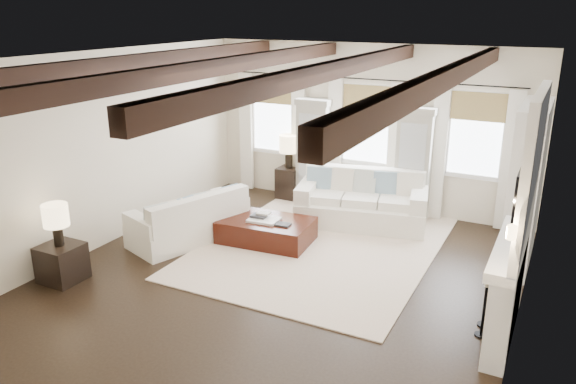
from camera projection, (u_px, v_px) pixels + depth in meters
The scene contains 16 objects.
ground at pixel (277, 281), 8.24m from camera, with size 7.50×7.50×0.00m, color black.
room_shell at pixel (351, 149), 8.08m from camera, with size 6.54×7.54×3.22m.
area_rug at pixel (321, 245), 9.45m from camera, with size 3.63×4.66×0.02m, color beige.
sofa_back at pixel (362, 203), 10.32m from camera, with size 2.50×1.53×1.00m.
sofa_left at pixel (191, 221), 9.57m from camera, with size 1.53×2.21×0.86m.
ottoman at pixel (266, 231), 9.57m from camera, with size 1.53×0.96×0.40m, color black.
tray at pixel (264, 220), 9.46m from camera, with size 0.50×0.38×0.04m, color white.
book_lower at pixel (259, 216), 9.52m from camera, with size 0.26×0.20×0.04m, color #262628.
book_upper at pixel (264, 213), 9.54m from camera, with size 0.22×0.17×0.03m, color beige.
book_loose at pixel (283, 225), 9.26m from camera, with size 0.24×0.18×0.03m, color #262628.
side_table_front at pixel (62, 263), 8.20m from camera, with size 0.56×0.56×0.56m, color black.
lamp_front at pixel (56, 218), 7.97m from camera, with size 0.36×0.36×0.63m.
side_table_back at pixel (289, 183), 11.73m from camera, with size 0.44×0.44×0.66m, color black.
lamp_back at pixel (289, 146), 11.48m from camera, with size 0.40×0.40×0.69m.
candlestick_near at pixel (483, 313), 6.78m from camera, with size 0.16×0.16×0.77m.
candlestick_far at pixel (487, 301), 6.98m from camera, with size 0.17×0.17×0.85m.
Camera 1 is at (3.50, -6.54, 3.83)m, focal length 35.00 mm.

